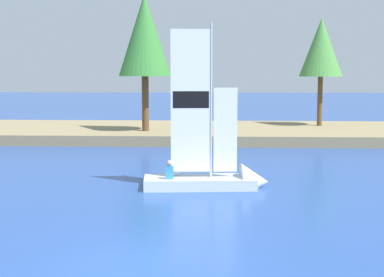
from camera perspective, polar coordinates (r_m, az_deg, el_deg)
The scene contains 5 objects.
ground_plane at distance 13.00m, azimuth -5.40°, elevation -12.58°, with size 200.00×200.00×0.00m, color #234793.
shore_bank at distance 37.53m, azimuth -0.01°, elevation 0.63°, with size 80.00×10.26×0.62m, color #897A56.
shoreline_tree_left at distance 35.41m, azimuth -4.65°, elevation 10.00°, with size 3.15×3.15×8.20m.
shoreline_tree_midleft at distance 39.46m, azimuth 12.54°, elevation 8.67°, with size 2.83×2.83×7.08m.
sailboat at distance 21.39m, azimuth 2.90°, elevation -3.73°, with size 4.68×1.91×6.47m.
Camera 1 is at (1.77, -12.15, 4.29)m, focal length 54.45 mm.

